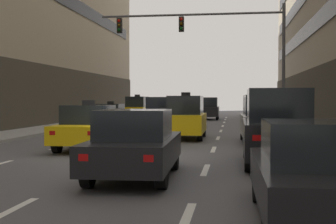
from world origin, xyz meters
TOP-DOWN VIEW (x-y plane):
  - ground_plane at (0.00, 0.00)m, footprint 120.00×120.00m
  - lane_stripe_l1_s4 at (-3.03, 2.00)m, footprint 0.16×2.00m
  - lane_stripe_l1_s5 at (-3.03, 7.00)m, footprint 0.16×2.00m
  - lane_stripe_l1_s6 at (-3.03, 12.00)m, footprint 0.16×2.00m
  - lane_stripe_l1_s7 at (-3.03, 17.00)m, footprint 0.16×2.00m
  - lane_stripe_l1_s8 at (-3.03, 22.00)m, footprint 0.16×2.00m
  - lane_stripe_l1_s9 at (-3.03, 27.00)m, footprint 0.16×2.00m
  - lane_stripe_l1_s10 at (-3.03, 32.00)m, footprint 0.16×2.00m
  - lane_stripe_l2_s2 at (0.00, -8.00)m, footprint 0.16×2.00m
  - lane_stripe_l2_s3 at (0.00, -3.00)m, footprint 0.16×2.00m
  - lane_stripe_l2_s4 at (0.00, 2.00)m, footprint 0.16×2.00m
  - lane_stripe_l2_s5 at (0.00, 7.00)m, footprint 0.16×2.00m
  - lane_stripe_l2_s6 at (0.00, 12.00)m, footprint 0.16×2.00m
  - lane_stripe_l2_s7 at (0.00, 17.00)m, footprint 0.16×2.00m
  - lane_stripe_l2_s8 at (0.00, 22.00)m, footprint 0.16×2.00m
  - lane_stripe_l2_s9 at (0.00, 27.00)m, footprint 0.16×2.00m
  - lane_stripe_l2_s10 at (0.00, 32.00)m, footprint 0.16×2.00m
  - lane_stripe_l3_s2 at (3.03, -8.00)m, footprint 0.16×2.00m
  - lane_stripe_l3_s3 at (3.03, -3.00)m, footprint 0.16×2.00m
  - lane_stripe_l3_s4 at (3.03, 2.00)m, footprint 0.16×2.00m
  - lane_stripe_l3_s5 at (3.03, 7.00)m, footprint 0.16×2.00m
  - lane_stripe_l3_s6 at (3.03, 12.00)m, footprint 0.16×2.00m
  - lane_stripe_l3_s7 at (3.03, 17.00)m, footprint 0.16×2.00m
  - lane_stripe_l3_s8 at (3.03, 22.00)m, footprint 0.16×2.00m
  - lane_stripe_l3_s9 at (3.03, 27.00)m, footprint 0.16×2.00m
  - lane_stripe_l3_s10 at (3.03, 32.00)m, footprint 0.16×2.00m
  - car_driving_0 at (-1.37, 16.26)m, footprint 1.90×4.25m
  - taxi_driving_1 at (-1.61, 1.42)m, footprint 1.98×4.52m
  - taxi_driving_2 at (-4.44, 14.84)m, footprint 1.76×4.19m
  - taxi_driving_3 at (-4.49, 23.55)m, footprint 1.85×4.35m
  - taxi_driving_4 at (1.51, 6.47)m, footprint 1.81×4.25m
  - car_driving_5 at (1.43, -4.52)m, footprint 2.00×4.48m
  - car_driving_6 at (1.55, 26.81)m, footprint 1.80×4.22m
  - car_parked_0 at (5.02, -8.05)m, footprint 1.80×4.23m
  - car_parked_1 at (5.02, -1.78)m, footprint 1.94×4.56m
  - car_parked_2 at (5.02, 4.83)m, footprint 1.90×4.34m
  - traffic_signal_0 at (2.97, 10.35)m, footprint 10.29×0.35m
  - pedestrian_0 at (6.80, 12.04)m, footprint 0.24×0.53m

SIDE VIEW (x-z plane):
  - ground_plane at x=0.00m, z-range 0.00..0.00m
  - lane_stripe_l1_s4 at x=-3.03m, z-range 0.00..0.01m
  - lane_stripe_l1_s5 at x=-3.03m, z-range 0.00..0.01m
  - lane_stripe_l1_s6 at x=-3.03m, z-range 0.00..0.01m
  - lane_stripe_l1_s7 at x=-3.03m, z-range 0.00..0.01m
  - lane_stripe_l1_s8 at x=-3.03m, z-range 0.00..0.01m
  - lane_stripe_l1_s9 at x=-3.03m, z-range 0.00..0.01m
  - lane_stripe_l1_s10 at x=-3.03m, z-range 0.00..0.01m
  - lane_stripe_l2_s2 at x=0.00m, z-range 0.00..0.01m
  - lane_stripe_l2_s3 at x=0.00m, z-range 0.00..0.01m
  - lane_stripe_l2_s4 at x=0.00m, z-range 0.00..0.01m
  - lane_stripe_l2_s5 at x=0.00m, z-range 0.00..0.01m
  - lane_stripe_l2_s6 at x=0.00m, z-range 0.00..0.01m
  - lane_stripe_l2_s7 at x=0.00m, z-range 0.00..0.01m
  - lane_stripe_l2_s8 at x=0.00m, z-range 0.00..0.01m
  - lane_stripe_l2_s9 at x=0.00m, z-range 0.00..0.01m
  - lane_stripe_l2_s10 at x=0.00m, z-range 0.00..0.01m
  - lane_stripe_l3_s2 at x=3.03m, z-range 0.00..0.01m
  - lane_stripe_l3_s3 at x=3.03m, z-range 0.00..0.01m
  - lane_stripe_l3_s4 at x=3.03m, z-range 0.00..0.01m
  - lane_stripe_l3_s5 at x=3.03m, z-range 0.00..0.01m
  - lane_stripe_l3_s6 at x=3.03m, z-range 0.00..0.01m
  - lane_stripe_l3_s7 at x=3.03m, z-range 0.00..0.01m
  - lane_stripe_l3_s8 at x=3.03m, z-range 0.00..0.01m
  - lane_stripe_l3_s9 at x=3.03m, z-range 0.00..0.01m
  - lane_stripe_l3_s10 at x=3.03m, z-range 0.00..0.01m
  - taxi_driving_2 at x=-4.44m, z-range -0.10..1.65m
  - car_parked_0 at x=5.02m, z-range -0.01..1.57m
  - car_driving_5 at x=1.43m, z-range -0.01..1.65m
  - taxi_driving_1 at x=-1.61m, z-range -0.10..1.76m
  - car_driving_0 at x=-1.37m, z-range 0.00..2.03m
  - car_driving_6 at x=1.55m, z-range 0.00..2.03m
  - taxi_driving_4 at x=1.51m, z-range -0.09..2.13m
  - car_parked_2 at x=5.02m, z-range 0.00..2.07m
  - taxi_driving_3 at x=-4.49m, z-range -0.09..2.18m
  - car_parked_1 at x=5.02m, z-range -0.01..2.20m
  - pedestrian_0 at x=6.80m, z-range 0.28..2.02m
  - traffic_signal_0 at x=2.97m, z-range 1.68..8.64m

